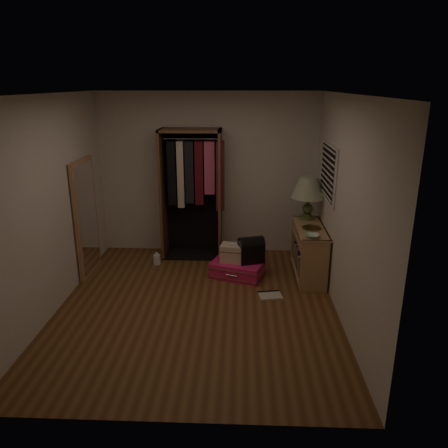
{
  "coord_description": "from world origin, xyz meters",
  "views": [
    {
      "loc": [
        0.55,
        -4.95,
        2.72
      ],
      "look_at": [
        0.3,
        0.95,
        0.8
      ],
      "focal_mm": 35.0,
      "sensor_mm": 36.0,
      "label": 1
    }
  ],
  "objects_px": {
    "open_wardrobe": "(193,183)",
    "train_case": "(234,253)",
    "console_bookshelf": "(309,250)",
    "black_bag": "(251,249)",
    "table_lamp": "(309,188)",
    "pink_suitcase": "(238,268)",
    "white_jug": "(157,259)",
    "floor_mirror": "(86,218)"
  },
  "relations": [
    {
      "from": "floor_mirror",
      "to": "white_jug",
      "type": "relative_size",
      "value": 8.76
    },
    {
      "from": "pink_suitcase",
      "to": "train_case",
      "type": "bearing_deg",
      "value": -169.63
    },
    {
      "from": "open_wardrobe",
      "to": "pink_suitcase",
      "type": "xyz_separation_m",
      "value": [
        0.72,
        -0.81,
        -1.1
      ]
    },
    {
      "from": "train_case",
      "to": "black_bag",
      "type": "height_order",
      "value": "black_bag"
    },
    {
      "from": "open_wardrobe",
      "to": "black_bag",
      "type": "bearing_deg",
      "value": -42.12
    },
    {
      "from": "open_wardrobe",
      "to": "train_case",
      "type": "height_order",
      "value": "open_wardrobe"
    },
    {
      "from": "pink_suitcase",
      "to": "train_case",
      "type": "height_order",
      "value": "train_case"
    },
    {
      "from": "open_wardrobe",
      "to": "train_case",
      "type": "xyz_separation_m",
      "value": [
        0.66,
        -0.8,
        -0.86
      ]
    },
    {
      "from": "console_bookshelf",
      "to": "open_wardrobe",
      "type": "bearing_deg",
      "value": 157.49
    },
    {
      "from": "pink_suitcase",
      "to": "black_bag",
      "type": "distance_m",
      "value": 0.36
    },
    {
      "from": "black_bag",
      "to": "floor_mirror",
      "type": "bearing_deg",
      "value": 161.13
    },
    {
      "from": "floor_mirror",
      "to": "white_jug",
      "type": "xyz_separation_m",
      "value": [
        0.93,
        0.32,
        -0.77
      ]
    },
    {
      "from": "train_case",
      "to": "white_jug",
      "type": "distance_m",
      "value": 1.29
    },
    {
      "from": "console_bookshelf",
      "to": "pink_suitcase",
      "type": "xyz_separation_m",
      "value": [
        -1.03,
        -0.09,
        -0.28
      ]
    },
    {
      "from": "white_jug",
      "to": "pink_suitcase",
      "type": "bearing_deg",
      "value": -16.17
    },
    {
      "from": "console_bookshelf",
      "to": "open_wardrobe",
      "type": "distance_m",
      "value": 2.07
    },
    {
      "from": "black_bag",
      "to": "table_lamp",
      "type": "height_order",
      "value": "table_lamp"
    },
    {
      "from": "pink_suitcase",
      "to": "table_lamp",
      "type": "xyz_separation_m",
      "value": [
        1.04,
        0.46,
        1.11
      ]
    },
    {
      "from": "black_bag",
      "to": "pink_suitcase",
      "type": "bearing_deg",
      "value": 159.59
    },
    {
      "from": "white_jug",
      "to": "train_case",
      "type": "bearing_deg",
      "value": -16.57
    },
    {
      "from": "floor_mirror",
      "to": "console_bookshelf",
      "type": "bearing_deg",
      "value": 0.72
    },
    {
      "from": "open_wardrobe",
      "to": "floor_mirror",
      "type": "xyz_separation_m",
      "value": [
        -1.48,
        -0.77,
        -0.36
      ]
    },
    {
      "from": "floor_mirror",
      "to": "pink_suitcase",
      "type": "relative_size",
      "value": 1.94
    },
    {
      "from": "black_bag",
      "to": "white_jug",
      "type": "bearing_deg",
      "value": 147.93
    },
    {
      "from": "table_lamp",
      "to": "white_jug",
      "type": "height_order",
      "value": "table_lamp"
    },
    {
      "from": "floor_mirror",
      "to": "table_lamp",
      "type": "height_order",
      "value": "floor_mirror"
    },
    {
      "from": "console_bookshelf",
      "to": "train_case",
      "type": "bearing_deg",
      "value": -175.92
    },
    {
      "from": "black_bag",
      "to": "table_lamp",
      "type": "distance_m",
      "value": 1.25
    },
    {
      "from": "train_case",
      "to": "console_bookshelf",
      "type": "bearing_deg",
      "value": 14.09
    },
    {
      "from": "console_bookshelf",
      "to": "black_bag",
      "type": "relative_size",
      "value": 2.75
    },
    {
      "from": "pink_suitcase",
      "to": "black_bag",
      "type": "height_order",
      "value": "black_bag"
    },
    {
      "from": "console_bookshelf",
      "to": "floor_mirror",
      "type": "relative_size",
      "value": 0.66
    },
    {
      "from": "open_wardrobe",
      "to": "train_case",
      "type": "distance_m",
      "value": 1.35
    },
    {
      "from": "open_wardrobe",
      "to": "white_jug",
      "type": "distance_m",
      "value": 1.33
    },
    {
      "from": "pink_suitcase",
      "to": "train_case",
      "type": "distance_m",
      "value": 0.25
    },
    {
      "from": "console_bookshelf",
      "to": "table_lamp",
      "type": "relative_size",
      "value": 1.64
    },
    {
      "from": "console_bookshelf",
      "to": "white_jug",
      "type": "relative_size",
      "value": 5.77
    },
    {
      "from": "floor_mirror",
      "to": "black_bag",
      "type": "xyz_separation_m",
      "value": [
        2.39,
        -0.06,
        -0.43
      ]
    },
    {
      "from": "pink_suitcase",
      "to": "train_case",
      "type": "relative_size",
      "value": 2.12
    },
    {
      "from": "pink_suitcase",
      "to": "open_wardrobe",
      "type": "bearing_deg",
      "value": 150.1
    },
    {
      "from": "train_case",
      "to": "black_bag",
      "type": "bearing_deg",
      "value": 5.81
    },
    {
      "from": "pink_suitcase",
      "to": "white_jug",
      "type": "distance_m",
      "value": 1.33
    }
  ]
}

